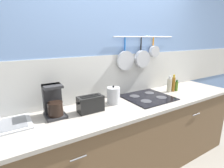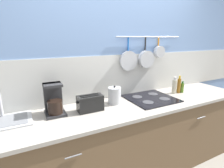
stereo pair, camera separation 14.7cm
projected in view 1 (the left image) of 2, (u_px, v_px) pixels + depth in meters
name	position (u px, v px, depth m)	size (l,w,h in m)	color
wall_back	(114.00, 68.00, 2.23)	(7.20, 0.15, 2.60)	#7293C6
cabinet_base	(130.00, 140.00, 2.14)	(3.12, 0.66, 0.88)	brown
countertop	(131.00, 105.00, 2.02)	(3.16, 0.68, 0.03)	#A59E93
coffee_maker	(54.00, 103.00, 1.68)	(0.19, 0.21, 0.31)	#262628
toaster	(90.00, 104.00, 1.79)	(0.28, 0.13, 0.17)	black
kettle	(113.00, 95.00, 2.01)	(0.15, 0.15, 0.21)	#B7BABF
cooktop	(148.00, 97.00, 2.22)	(0.57, 0.54, 0.01)	black
bottle_cooking_wine	(169.00, 85.00, 2.45)	(0.06, 0.06, 0.23)	#BFB799
bottle_olive_oil	(173.00, 84.00, 2.47)	(0.05, 0.05, 0.24)	#8C5919
bottle_vinegar	(176.00, 86.00, 2.50)	(0.04, 0.04, 0.16)	#4C721E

